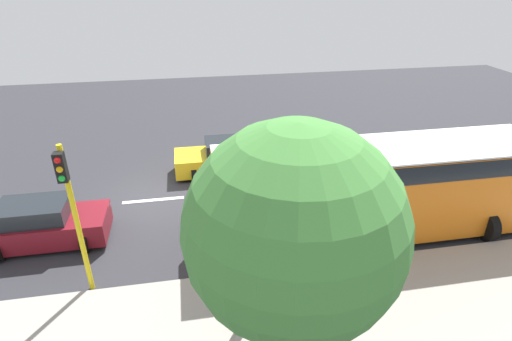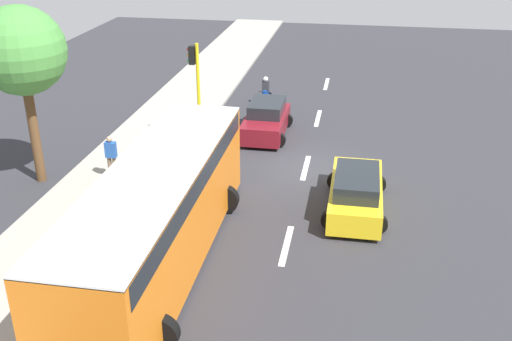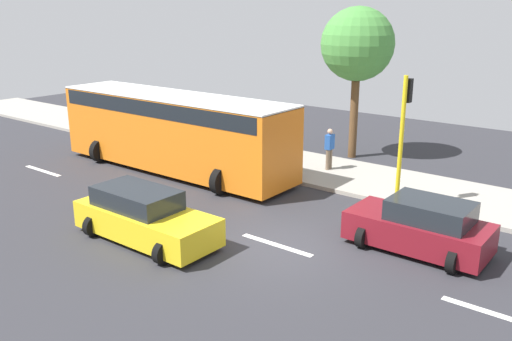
{
  "view_description": "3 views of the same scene",
  "coord_description": "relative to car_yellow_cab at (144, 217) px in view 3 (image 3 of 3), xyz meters",
  "views": [
    {
      "loc": [
        14.41,
        1.55,
        8.3
      ],
      "look_at": [
        0.9,
        3.99,
        1.41
      ],
      "focal_mm": 28.51,
      "sensor_mm": 36.0,
      "label": 1
    },
    {
      "loc": [
        -1.89,
        22.11,
        9.98
      ],
      "look_at": [
        1.61,
        2.34,
        0.8
      ],
      "focal_mm": 42.37,
      "sensor_mm": 36.0,
      "label": 2
    },
    {
      "loc": [
        -11.69,
        -8.34,
        6.55
      ],
      "look_at": [
        0.97,
        1.51,
        1.73
      ],
      "focal_mm": 38.27,
      "sensor_mm": 36.0,
      "label": 3
    }
  ],
  "objects": [
    {
      "name": "lane_stripe_mid",
      "position": [
        2.04,
        -3.28,
        -0.71
      ],
      "size": [
        0.2,
        2.4,
        0.01
      ],
      "primitive_type": "cube",
      "color": "white",
      "rests_on": "ground"
    },
    {
      "name": "city_bus",
      "position": [
        5.52,
        4.45,
        1.13
      ],
      "size": [
        3.2,
        11.0,
        3.16
      ],
      "color": "orange",
      "rests_on": "ground"
    },
    {
      "name": "ground_plane",
      "position": [
        2.04,
        -3.28,
        -0.76
      ],
      "size": [
        40.0,
        60.0,
        0.1
      ],
      "primitive_type": "cube",
      "color": "#2D2D33"
    },
    {
      "name": "lane_stripe_south",
      "position": [
        2.04,
        2.72,
        -0.71
      ],
      "size": [
        0.2,
        2.4,
        0.01
      ],
      "primitive_type": "cube",
      "color": "white",
      "rests_on": "ground"
    },
    {
      "name": "sidewalk",
      "position": [
        9.04,
        -3.28,
        -0.64
      ],
      "size": [
        4.0,
        60.0,
        0.15
      ],
      "primitive_type": "cube",
      "color": "#9E998E",
      "rests_on": "ground"
    },
    {
      "name": "pedestrian_near_signal",
      "position": [
        9.16,
        -0.78,
        0.35
      ],
      "size": [
        0.4,
        0.24,
        1.69
      ],
      "color": "#72604C",
      "rests_on": "sidewalk"
    },
    {
      "name": "car_maroon",
      "position": [
        4.2,
        -6.62,
        -0.0
      ],
      "size": [
        2.17,
        3.86,
        1.52
      ],
      "color": "maroon",
      "rests_on": "ground"
    },
    {
      "name": "street_tree_north",
      "position": [
        11.92,
        -0.37,
        4.26
      ],
      "size": [
        3.17,
        3.17,
        6.6
      ],
      "color": "brown",
      "rests_on": "ground"
    },
    {
      "name": "traffic_light_corner",
      "position": [
        6.88,
        -4.79,
        2.22
      ],
      "size": [
        0.49,
        0.24,
        4.5
      ],
      "color": "yellow",
      "rests_on": "ground"
    },
    {
      "name": "lane_stripe_north",
      "position": [
        2.04,
        -9.28,
        -0.71
      ],
      "size": [
        0.2,
        2.4,
        0.01
      ],
      "primitive_type": "cube",
      "color": "white",
      "rests_on": "ground"
    },
    {
      "name": "car_yellow_cab",
      "position": [
        0.0,
        0.0,
        0.0
      ],
      "size": [
        2.16,
        4.56,
        1.52
      ],
      "color": "yellow",
      "rests_on": "ground"
    },
    {
      "name": "lane_stripe_far_south",
      "position": [
        2.04,
        8.72,
        -0.71
      ],
      "size": [
        0.2,
        2.4,
        0.01
      ],
      "primitive_type": "cube",
      "color": "white",
      "rests_on": "ground"
    }
  ]
}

